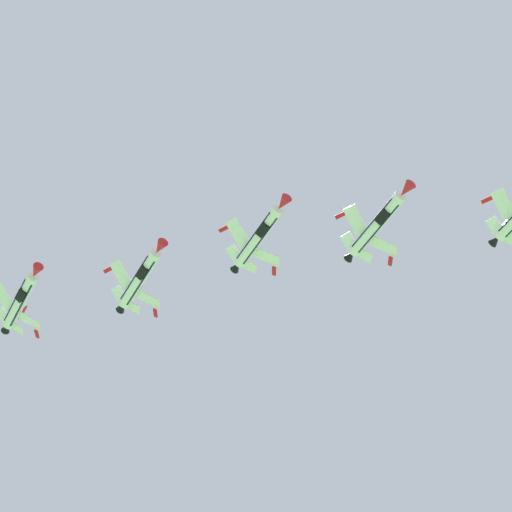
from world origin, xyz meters
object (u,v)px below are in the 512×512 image
Objects in this scene: fighter_jet_left_wing at (378,223)px; fighter_jet_left_outer at (140,278)px; fighter_jet_right_wing at (259,236)px; fighter_jet_right_outer at (21,300)px.

fighter_jet_left_wing is 1.00× the size of fighter_jet_left_outer.
fighter_jet_right_wing is at bearing -39.96° from fighter_jet_left_wing.
fighter_jet_right_outer is (-48.37, 22.79, -0.94)m from fighter_jet_left_wing.
fighter_jet_left_wing is 16.70m from fighter_jet_right_wing.
fighter_jet_right_wing is 18.18m from fighter_jet_left_outer.
fighter_jet_left_outer is 1.00× the size of fighter_jet_right_outer.
fighter_jet_left_outer is at bearing -43.27° from fighter_jet_left_wing.
fighter_jet_right_wing is 1.00× the size of fighter_jet_left_outer.
fighter_jet_left_wing is 53.48m from fighter_jet_right_outer.
fighter_jet_right_wing is at bearing 134.92° from fighter_jet_right_outer.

